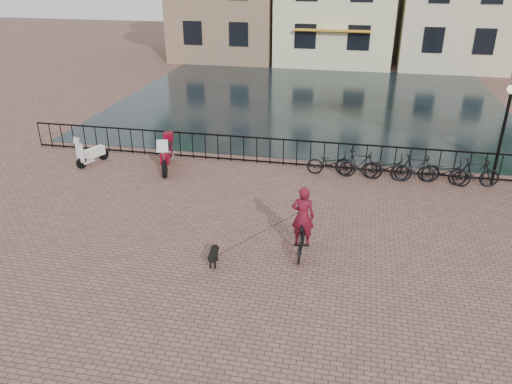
% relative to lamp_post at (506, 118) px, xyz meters
% --- Properties ---
extents(ground, '(100.00, 100.00, 0.00)m').
position_rel_lamp_post_xyz_m(ground, '(-7.20, -7.60, -2.38)').
color(ground, brown).
rests_on(ground, ground).
extents(canal_water, '(20.00, 20.00, 0.00)m').
position_rel_lamp_post_xyz_m(canal_water, '(-7.20, 9.70, -2.38)').
color(canal_water, black).
rests_on(canal_water, ground).
extents(railing, '(20.00, 0.05, 1.02)m').
position_rel_lamp_post_xyz_m(railing, '(-7.20, 0.40, -1.87)').
color(railing, black).
rests_on(railing, ground).
extents(lamp_post, '(0.30, 0.30, 3.45)m').
position_rel_lamp_post_xyz_m(lamp_post, '(0.00, 0.00, 0.00)').
color(lamp_post, black).
rests_on(lamp_post, ground).
extents(cyclist, '(0.71, 1.64, 2.24)m').
position_rel_lamp_post_xyz_m(cyclist, '(-5.79, -5.58, -1.53)').
color(cyclist, black).
rests_on(cyclist, ground).
extents(dog, '(0.35, 0.80, 0.52)m').
position_rel_lamp_post_xyz_m(dog, '(-7.89, -6.52, -2.12)').
color(dog, black).
rests_on(dog, ground).
extents(motorcycle, '(0.97, 2.09, 1.45)m').
position_rel_lamp_post_xyz_m(motorcycle, '(-11.28, -0.82, -1.65)').
color(motorcycle, maroon).
rests_on(motorcycle, ground).
extents(scooter, '(0.84, 1.37, 1.23)m').
position_rel_lamp_post_xyz_m(scooter, '(-14.19, -0.92, -1.76)').
color(scooter, white).
rests_on(scooter, ground).
extents(parked_bike_0, '(1.73, 0.63, 0.90)m').
position_rel_lamp_post_xyz_m(parked_bike_0, '(-5.40, -0.20, -1.93)').
color(parked_bike_0, black).
rests_on(parked_bike_0, ground).
extents(parked_bike_1, '(1.71, 0.68, 1.00)m').
position_rel_lamp_post_xyz_m(parked_bike_1, '(-4.45, -0.20, -1.88)').
color(parked_bike_1, black).
rests_on(parked_bike_1, ground).
extents(parked_bike_2, '(1.74, 0.66, 0.90)m').
position_rel_lamp_post_xyz_m(parked_bike_2, '(-3.50, -0.20, -1.93)').
color(parked_bike_2, black).
rests_on(parked_bike_2, ground).
extents(parked_bike_3, '(1.71, 0.66, 1.00)m').
position_rel_lamp_post_xyz_m(parked_bike_3, '(-2.55, -0.20, -1.88)').
color(parked_bike_3, black).
rests_on(parked_bike_3, ground).
extents(parked_bike_4, '(1.79, 0.86, 0.90)m').
position_rel_lamp_post_xyz_m(parked_bike_4, '(-1.60, -0.20, -1.93)').
color(parked_bike_4, black).
rests_on(parked_bike_4, ground).
extents(parked_bike_5, '(1.70, 0.64, 1.00)m').
position_rel_lamp_post_xyz_m(parked_bike_5, '(-0.65, -0.20, -1.88)').
color(parked_bike_5, black).
rests_on(parked_bike_5, ground).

